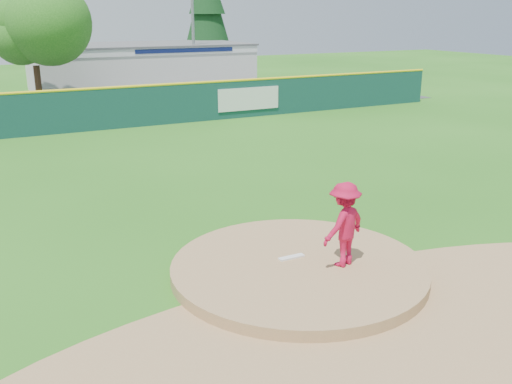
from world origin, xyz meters
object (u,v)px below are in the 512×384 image
pool_building_grp (141,67)px  conifer_tree (207,12)px  pitcher (344,224)px  deciduous_tree (32,29)px  van (142,98)px  light_pole_right (192,11)px

pool_building_grp → conifer_tree: size_ratio=1.60×
pitcher → deciduous_tree: size_ratio=0.25×
pitcher → deciduous_tree: (-2.80, 25.47, 3.39)m
deciduous_tree → van: bearing=-19.5°
pool_building_grp → van: bearing=-106.4°
conifer_tree → light_pole_right: bearing=-119.7°
pool_building_grp → deciduous_tree: bearing=-138.8°
pitcher → conifer_tree: bearing=-126.0°
pitcher → deciduous_tree: 25.85m
conifer_tree → light_pole_right: (-4.00, -7.00, 0.00)m
van → conifer_tree: size_ratio=0.48×
pool_building_grp → deciduous_tree: size_ratio=2.07×
deciduous_tree → conifer_tree: 18.63m
pool_building_grp → light_pole_right: 5.75m
pitcher → van: pitcher is taller
van → deciduous_tree: deciduous_tree is taller
pool_building_grp → light_pole_right: bearing=-44.9°
van → pitcher: bearing=-165.1°
van → pool_building_grp: (2.62, 8.90, 1.01)m
pool_building_grp → conifer_tree: (7.00, 4.01, 3.88)m
deciduous_tree → light_pole_right: bearing=20.0°
deciduous_tree → light_pole_right: 11.75m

